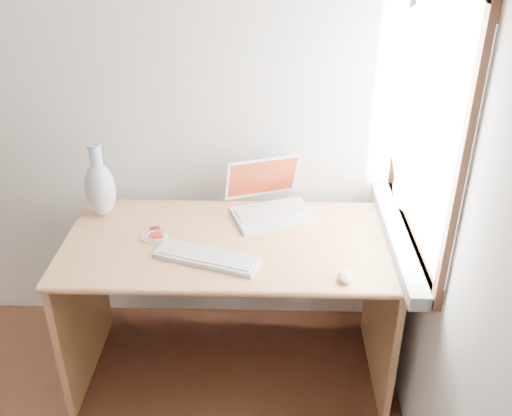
{
  "coord_description": "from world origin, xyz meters",
  "views": [
    {
      "loc": [
        1.13,
        -0.81,
        2.08
      ],
      "look_at": [
        1.07,
        1.35,
        0.89
      ],
      "focal_mm": 40.0,
      "sensor_mm": 36.0,
      "label": 1
    }
  ],
  "objects_px": {
    "laptop": "(274,202)",
    "external_keyboard": "(207,257)",
    "vase": "(100,187)",
    "desk": "(231,270)"
  },
  "relations": [
    {
      "from": "external_keyboard",
      "to": "vase",
      "type": "height_order",
      "value": "vase"
    },
    {
      "from": "laptop",
      "to": "external_keyboard",
      "type": "distance_m",
      "value": 0.49
    },
    {
      "from": "laptop",
      "to": "external_keyboard",
      "type": "relative_size",
      "value": 0.92
    },
    {
      "from": "laptop",
      "to": "vase",
      "type": "height_order",
      "value": "vase"
    },
    {
      "from": "laptop",
      "to": "external_keyboard",
      "type": "xyz_separation_m",
      "value": [
        -0.27,
        -0.41,
        -0.04
      ]
    },
    {
      "from": "laptop",
      "to": "desk",
      "type": "bearing_deg",
      "value": -159.1
    },
    {
      "from": "desk",
      "to": "vase",
      "type": "height_order",
      "value": "vase"
    },
    {
      "from": "external_keyboard",
      "to": "desk",
      "type": "bearing_deg",
      "value": 89.96
    },
    {
      "from": "laptop",
      "to": "vase",
      "type": "relative_size",
      "value": 1.19
    },
    {
      "from": "external_keyboard",
      "to": "vase",
      "type": "distance_m",
      "value": 0.65
    }
  ]
}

